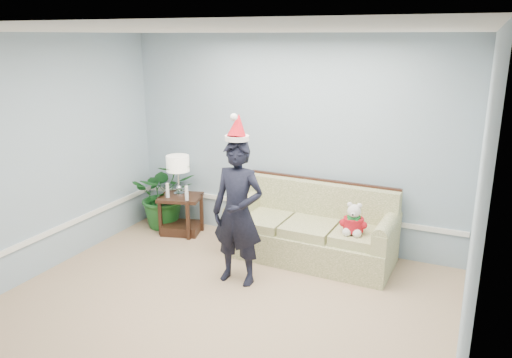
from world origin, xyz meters
The scene contains 10 objects.
room_shell centered at (0.00, 0.00, 1.35)m, with size 4.54×5.04×2.74m.
wainscot_trim centered at (-1.18, 1.18, 0.45)m, with size 4.49×4.99×0.06m.
sofa centered at (0.47, 2.08, 0.33)m, with size 2.00×0.91×0.93m.
side_table centered at (-1.45, 2.10, 0.21)m, with size 0.67×0.60×0.54m.
table_lamp centered at (-1.49, 2.14, 0.96)m, with size 0.31×0.31×0.55m.
candle_pair centered at (-1.41, 1.97, 0.63)m, with size 0.36×0.05×0.20m.
houseplant centered at (-1.78, 2.21, 0.49)m, with size 0.87×0.76×0.97m, color #18511D.
man centered at (-0.08, 1.15, 0.81)m, with size 0.59×0.39×1.62m, color black.
santa_hat centered at (-0.08, 1.16, 1.74)m, with size 0.27×0.31×0.30m.
teddy_bear centered at (1.02, 1.87, 0.62)m, with size 0.25×0.27×0.38m.
Camera 1 is at (2.22, -3.41, 2.67)m, focal length 35.00 mm.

